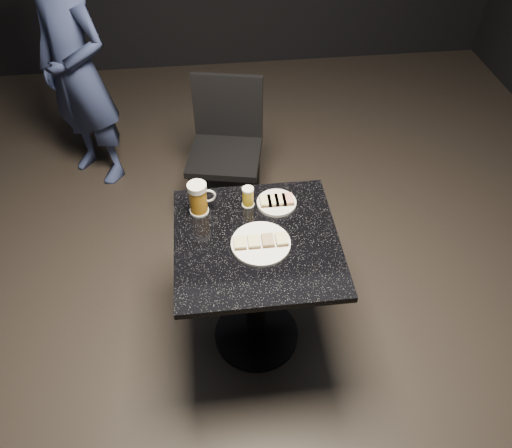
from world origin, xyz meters
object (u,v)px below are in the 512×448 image
object	(u,v)px
patron	(76,71)
table	(257,275)
plate_small	(277,203)
beer_mug	(199,198)
plate_large	(261,244)
beer_tumbler	(248,197)
chair	(226,142)

from	to	relation	value
patron	table	world-z (taller)	patron
plate_small	beer_mug	xyz separation A→B (m)	(-0.35, -0.01, 0.07)
plate_large	beer_mug	xyz separation A→B (m)	(-0.25, 0.23, 0.07)
beer_mug	beer_tumbler	xyz separation A→B (m)	(0.22, 0.02, -0.03)
plate_large	plate_small	xyz separation A→B (m)	(0.10, 0.24, 0.00)
beer_tumbler	plate_large	bearing A→B (deg)	-83.78
plate_large	plate_small	bearing A→B (deg)	67.09
patron	beer_mug	world-z (taller)	patron
table	chair	bearing A→B (deg)	93.43
plate_large	chair	bearing A→B (deg)	94.05
table	beer_mug	distance (m)	0.44
beer_mug	patron	bearing A→B (deg)	118.53
plate_large	patron	size ratio (longest dim) A/B	0.16
patron	plate_small	bearing A→B (deg)	-13.12
chair	beer_mug	bearing A→B (deg)	-101.24
table	beer_tumbler	size ratio (longest dim) A/B	7.65
patron	beer_tumbler	distance (m)	1.59
patron	beer_tumbler	world-z (taller)	patron
plate_small	beer_tumbler	bearing A→B (deg)	175.95
plate_large	plate_small	distance (m)	0.26
plate_large	beer_tumbler	size ratio (longest dim) A/B	2.56
plate_small	patron	distance (m)	1.68
beer_mug	beer_tumbler	distance (m)	0.22
plate_large	patron	xyz separation A→B (m)	(-0.96, 1.54, 0.02)
patron	beer_mug	distance (m)	1.49
plate_large	table	size ratio (longest dim) A/B	0.33
plate_small	table	world-z (taller)	plate_small
plate_small	patron	xyz separation A→B (m)	(-1.06, 1.30, 0.02)
plate_large	beer_mug	world-z (taller)	beer_mug
table	beer_tumbler	distance (m)	0.36
plate_large	chair	world-z (taller)	chair
plate_small	chair	bearing A→B (deg)	101.94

